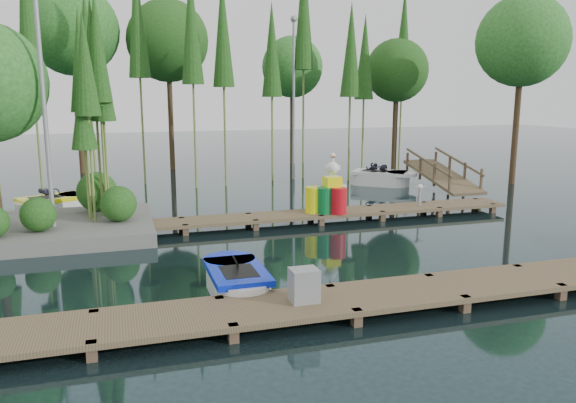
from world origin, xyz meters
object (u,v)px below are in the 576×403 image
object	(u,v)px
boat_yellow_far	(53,204)
utility_cabinet	(304,285)
drum_cluster	(333,195)
yellow_barrel	(314,200)
island	(17,121)
boat_blue	(237,281)

from	to	relation	value
boat_yellow_far	utility_cabinet	xyz separation A→B (m)	(5.13, -10.85, 0.32)
boat_yellow_far	drum_cluster	size ratio (longest dim) A/B	1.55
yellow_barrel	drum_cluster	xyz separation A→B (m)	(0.59, -0.15, 0.14)
island	yellow_barrel	world-z (taller)	island
boat_blue	drum_cluster	size ratio (longest dim) A/B	1.31
boat_yellow_far	drum_cluster	xyz separation A→B (m)	(8.40, -3.99, 0.56)
boat_yellow_far	utility_cabinet	world-z (taller)	boat_yellow_far
boat_blue	yellow_barrel	xyz separation A→B (m)	(3.56, 5.40, 0.46)
boat_blue	drum_cluster	world-z (taller)	drum_cluster
island	boat_yellow_far	xyz separation A→B (m)	(0.43, 3.05, -2.91)
utility_cabinet	yellow_barrel	bearing A→B (deg)	69.04
utility_cabinet	yellow_barrel	size ratio (longest dim) A/B	0.75
island	drum_cluster	xyz separation A→B (m)	(8.83, -0.94, -2.34)
island	drum_cluster	bearing A→B (deg)	-6.08
boat_blue	yellow_barrel	distance (m)	6.48
island	boat_blue	xyz separation A→B (m)	(4.68, -6.19, -2.95)
island	utility_cabinet	world-z (taller)	island
boat_blue	boat_yellow_far	bearing A→B (deg)	114.90
boat_yellow_far	utility_cabinet	bearing A→B (deg)	-71.77
yellow_barrel	drum_cluster	bearing A→B (deg)	-14.20
boat_yellow_far	boat_blue	bearing A→B (deg)	-72.38
drum_cluster	island	bearing A→B (deg)	173.92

